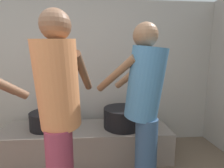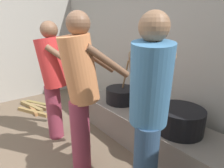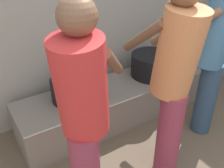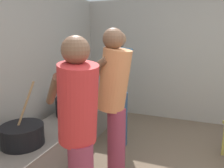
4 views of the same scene
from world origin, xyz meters
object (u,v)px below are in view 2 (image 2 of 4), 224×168
Objects in this scene: cook_in_orange_shirt at (81,87)px; cook_in_blue_shirt at (149,106)px; cooking_pot_main at (121,95)px; cooking_pot_secondary at (180,120)px; cook_in_red_shirt at (53,76)px.

cook_in_orange_shirt is 1.02× the size of cook_in_blue_shirt.
cooking_pot_main is 0.41× the size of cook_in_orange_shirt.
cooking_pot_main is at bearing 147.64° from cook_in_blue_shirt.
cook_in_red_shirt is at bearing -147.35° from cooking_pot_secondary.
cook_in_red_shirt is 0.74m from cook_in_orange_shirt.
cook_in_orange_shirt is at bearing -0.61° from cook_in_red_shirt.
cook_in_blue_shirt is (0.70, 0.20, -0.02)m from cook_in_orange_shirt.
cook_in_blue_shirt is at bearing 15.69° from cook_in_orange_shirt.
cook_in_blue_shirt is (1.11, -0.70, 0.40)m from cooking_pot_main.
cook_in_blue_shirt reaches higher than cooking_pot_secondary.
cooking_pot_main is 0.42× the size of cook_in_blue_shirt.
cook_in_red_shirt is 0.98× the size of cook_in_blue_shirt.
cook_in_orange_shirt is at bearing -164.31° from cook_in_blue_shirt.
cook_in_blue_shirt is (1.44, 0.19, 0.02)m from cook_in_red_shirt.
cook_in_red_shirt is at bearing -172.57° from cook_in_blue_shirt.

